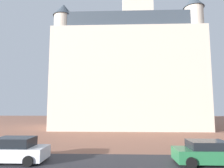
% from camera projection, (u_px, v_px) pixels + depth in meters
% --- Properties ---
extents(ground_plane, '(120.00, 120.00, 0.00)m').
position_uv_depth(ground_plane, '(107.00, 166.00, 11.78)').
color(ground_plane, '#93604C').
extents(landmark_building, '(23.74, 10.72, 32.40)m').
position_uv_depth(landmark_building, '(129.00, 69.00, 33.25)').
color(landmark_building, beige).
rests_on(landmark_building, ground_plane).
extents(car_green, '(4.08, 2.01, 1.43)m').
position_uv_depth(car_green, '(207.00, 153.00, 12.19)').
color(car_green, '#287042').
rests_on(car_green, ground_plane).
extents(car_white, '(4.11, 2.07, 1.56)m').
position_uv_depth(car_white, '(15.00, 150.00, 12.65)').
color(car_white, silver).
rests_on(car_white, ground_plane).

